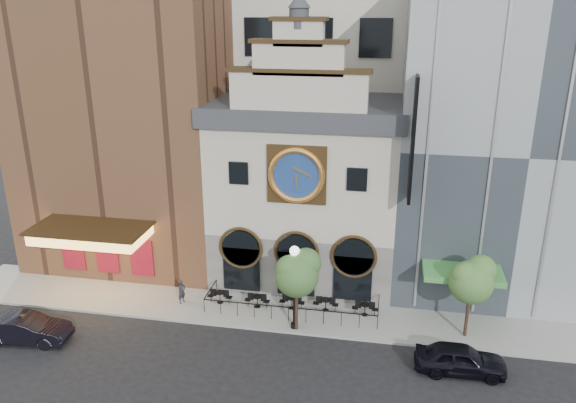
% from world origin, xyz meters
% --- Properties ---
extents(ground, '(120.00, 120.00, 0.00)m').
position_xyz_m(ground, '(0.00, 0.00, 0.00)').
color(ground, black).
rests_on(ground, ground).
extents(sidewalk, '(44.00, 5.00, 0.15)m').
position_xyz_m(sidewalk, '(0.00, 2.50, 0.07)').
color(sidewalk, gray).
rests_on(sidewalk, ground).
extents(clock_building, '(12.60, 8.78, 18.65)m').
position_xyz_m(clock_building, '(0.00, 7.82, 6.69)').
color(clock_building, '#605E5B').
rests_on(clock_building, ground).
extents(theater_building, '(14.00, 15.60, 25.00)m').
position_xyz_m(theater_building, '(-13.00, 9.96, 12.60)').
color(theater_building, brown).
rests_on(theater_building, ground).
extents(retail_building, '(14.00, 14.40, 20.00)m').
position_xyz_m(retail_building, '(12.99, 9.99, 10.14)').
color(retail_building, gray).
rests_on(retail_building, ground).
extents(cafe_railing, '(10.60, 2.60, 0.90)m').
position_xyz_m(cafe_railing, '(0.00, 2.50, 0.60)').
color(cafe_railing, black).
rests_on(cafe_railing, sidewalk).
extents(bistro_0, '(1.58, 0.68, 0.90)m').
position_xyz_m(bistro_0, '(-4.69, 2.50, 0.61)').
color(bistro_0, black).
rests_on(bistro_0, sidewalk).
extents(bistro_1, '(1.58, 0.68, 0.90)m').
position_xyz_m(bistro_1, '(-2.23, 2.43, 0.61)').
color(bistro_1, black).
rests_on(bistro_1, sidewalk).
extents(bistro_2, '(1.58, 0.68, 0.90)m').
position_xyz_m(bistro_2, '(-0.05, 2.65, 0.61)').
color(bistro_2, black).
rests_on(bistro_2, sidewalk).
extents(bistro_3, '(1.58, 0.68, 0.90)m').
position_xyz_m(bistro_3, '(2.06, 2.80, 0.61)').
color(bistro_3, black).
rests_on(bistro_3, sidewalk).
extents(bistro_4, '(1.58, 0.68, 0.90)m').
position_xyz_m(bistro_4, '(4.49, 2.68, 0.61)').
color(bistro_4, black).
rests_on(bistro_4, sidewalk).
extents(car_right, '(4.71, 1.99, 1.59)m').
position_xyz_m(car_right, '(9.67, -1.88, 0.80)').
color(car_right, black).
rests_on(car_right, ground).
extents(car_left, '(5.01, 2.15, 1.61)m').
position_xyz_m(car_left, '(-14.27, -3.42, 0.80)').
color(car_left, black).
rests_on(car_left, ground).
extents(pedestrian, '(0.58, 0.68, 1.57)m').
position_xyz_m(pedestrian, '(-7.08, 2.09, 0.94)').
color(pedestrian, black).
rests_on(pedestrian, sidewalk).
extents(lamppost, '(1.67, 0.65, 5.25)m').
position_xyz_m(lamppost, '(0.47, 0.51, 3.40)').
color(lamppost, black).
rests_on(lamppost, sidewalk).
extents(tree_left, '(2.62, 2.53, 5.05)m').
position_xyz_m(tree_left, '(0.66, 0.43, 3.85)').
color(tree_left, '#382619').
rests_on(tree_left, sidewalk).
extents(tree_right, '(2.58, 2.48, 4.96)m').
position_xyz_m(tree_right, '(10.34, 1.52, 3.79)').
color(tree_right, '#382619').
rests_on(tree_right, sidewalk).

